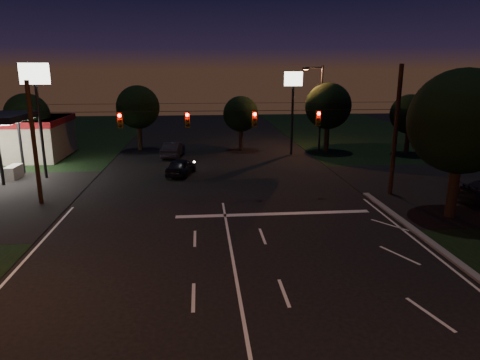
{
  "coord_description": "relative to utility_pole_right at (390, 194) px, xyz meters",
  "views": [
    {
      "loc": [
        -1.37,
        -13.14,
        8.67
      ],
      "look_at": [
        0.64,
        8.51,
        3.0
      ],
      "focal_mm": 32.0,
      "sensor_mm": 36.0,
      "label": 1
    }
  ],
  "objects": [
    {
      "name": "ground",
      "position": [
        -12.0,
        -15.0,
        0.0
      ],
      "size": [
        140.0,
        140.0,
        0.0
      ],
      "primitive_type": "plane",
      "color": "black",
      "rests_on": "ground"
    },
    {
      "name": "stop_bar",
      "position": [
        -9.0,
        -3.5,
        0.01
      ],
      "size": [
        12.0,
        0.5,
        0.01
      ],
      "primitive_type": "cube",
      "color": "silver",
      "rests_on": "ground"
    },
    {
      "name": "utility_pole_right",
      "position": [
        0.0,
        0.0,
        0.0
      ],
      "size": [
        0.3,
        0.3,
        9.0
      ],
      "primitive_type": "cylinder",
      "color": "black",
      "rests_on": "ground"
    },
    {
      "name": "utility_pole_left",
      "position": [
        -24.0,
        0.0,
        0.0
      ],
      "size": [
        0.28,
        0.28,
        8.0
      ],
      "primitive_type": "cylinder",
      "color": "black",
      "rests_on": "ground"
    },
    {
      "name": "signal_span",
      "position": [
        -12.0,
        -0.04,
        5.5
      ],
      "size": [
        24.0,
        0.4,
        1.56
      ],
      "color": "black",
      "rests_on": "ground"
    },
    {
      "name": "pole_sign_left_near",
      "position": [
        -26.0,
        7.0,
        6.98
      ],
      "size": [
        2.2,
        0.3,
        9.1
      ],
      "color": "black",
      "rests_on": "ground"
    },
    {
      "name": "pole_sign_right",
      "position": [
        -4.0,
        15.0,
        6.24
      ],
      "size": [
        1.8,
        0.3,
        8.4
      ],
      "color": "black",
      "rests_on": "ground"
    },
    {
      "name": "street_light_right_far",
      "position": [
        -0.76,
        17.0,
        5.24
      ],
      "size": [
        2.2,
        0.35,
        9.0
      ],
      "color": "black",
      "rests_on": "ground"
    },
    {
      "name": "tree_right_near",
      "position": [
        1.53,
        -4.83,
        5.68
      ],
      "size": [
        6.0,
        6.0,
        8.76
      ],
      "color": "black",
      "rests_on": "ground"
    },
    {
      "name": "tree_far_a",
      "position": [
        -29.98,
        15.12,
        4.26
      ],
      "size": [
        4.2,
        4.2,
        6.42
      ],
      "color": "black",
      "rests_on": "ground"
    },
    {
      "name": "tree_far_b",
      "position": [
        -19.98,
        19.13,
        4.61
      ],
      "size": [
        4.6,
        4.6,
        6.98
      ],
      "color": "black",
      "rests_on": "ground"
    },
    {
      "name": "tree_far_c",
      "position": [
        -8.98,
        18.1,
        3.9
      ],
      "size": [
        3.8,
        3.8,
        5.86
      ],
      "color": "black",
      "rests_on": "ground"
    },
    {
      "name": "tree_far_d",
      "position": [
        0.02,
        16.13,
        4.83
      ],
      "size": [
        4.8,
        4.8,
        7.3
      ],
      "color": "black",
      "rests_on": "ground"
    },
    {
      "name": "tree_far_e",
      "position": [
        8.02,
        14.11,
        4.11
      ],
      "size": [
        4.0,
        4.0,
        6.18
      ],
      "color": "black",
      "rests_on": "ground"
    },
    {
      "name": "car_oncoming_a",
      "position": [
        -15.09,
        7.1,
        0.71
      ],
      "size": [
        2.72,
        4.49,
        1.43
      ],
      "primitive_type": "imported",
      "rotation": [
        0.0,
        0.0,
        2.88
      ],
      "color": "black",
      "rests_on": "ground"
    },
    {
      "name": "car_oncoming_b",
      "position": [
        -16.17,
        14.9,
        0.76
      ],
      "size": [
        2.29,
        4.82,
        1.53
      ],
      "primitive_type": "imported",
      "rotation": [
        0.0,
        0.0,
        2.99
      ],
      "color": "black",
      "rests_on": "ground"
    }
  ]
}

